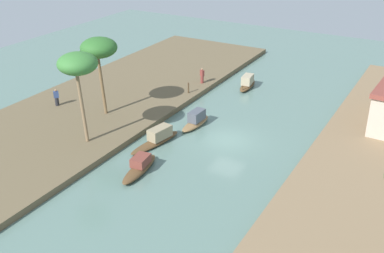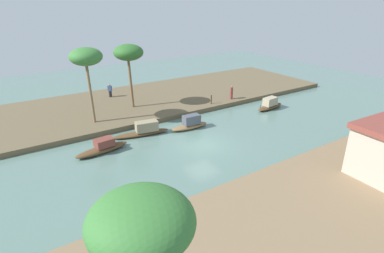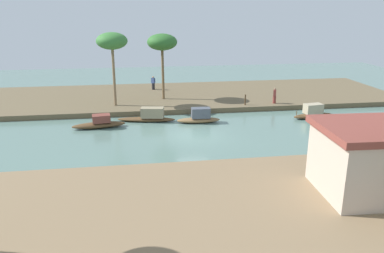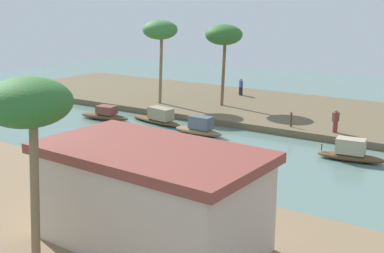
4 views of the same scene
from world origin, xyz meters
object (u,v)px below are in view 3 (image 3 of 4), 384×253
(mooring_post, at_px, (245,100))
(person_by_mooring, at_px, (275,96))
(sampan_foreground, at_px, (99,123))
(person_on_near_bank, at_px, (153,83))
(sampan_with_red_awning, at_px, (199,117))
(palm_tree_left_far, at_px, (112,42))
(sampan_upstream_small, at_px, (149,116))
(sampan_midstream, at_px, (313,113))
(palm_tree_left_near, at_px, (162,43))

(mooring_post, bearing_deg, person_by_mooring, -176.82)
(sampan_foreground, bearing_deg, person_on_near_bank, -119.24)
(sampan_with_red_awning, height_order, person_on_near_bank, person_on_near_bank)
(person_on_near_bank, height_order, palm_tree_left_far, palm_tree_left_far)
(sampan_upstream_small, xyz_separation_m, palm_tree_left_far, (3.04, -4.50, 6.03))
(sampan_midstream, bearing_deg, sampan_foreground, -6.49)
(sampan_with_red_awning, relative_size, person_on_near_bank, 2.46)
(sampan_with_red_awning, xyz_separation_m, palm_tree_left_near, (2.51, -7.64, 5.69))
(mooring_post, bearing_deg, person_on_near_bank, -45.61)
(sampan_foreground, relative_size, mooring_post, 4.37)
(person_by_mooring, relative_size, palm_tree_left_near, 0.24)
(sampan_upstream_small, bearing_deg, mooring_post, -154.12)
(person_on_near_bank, distance_m, mooring_post, 12.08)
(palm_tree_left_far, bearing_deg, sampan_with_red_awning, 143.03)
(person_on_near_bank, distance_m, person_by_mooring, 14.25)
(person_by_mooring, relative_size, mooring_post, 1.53)
(sampan_upstream_small, distance_m, person_on_near_bank, 11.37)
(sampan_upstream_small, bearing_deg, palm_tree_left_near, -94.94)
(sampan_midstream, relative_size, palm_tree_left_far, 0.58)
(sampan_foreground, bearing_deg, sampan_with_red_awning, 174.69)
(person_by_mooring, bearing_deg, person_on_near_bank, -101.35)
(palm_tree_left_near, bearing_deg, mooring_post, 152.73)
(mooring_post, bearing_deg, sampan_foreground, 16.30)
(sampan_foreground, relative_size, palm_tree_left_near, 0.67)
(mooring_post, height_order, palm_tree_left_far, palm_tree_left_far)
(person_by_mooring, bearing_deg, sampan_midstream, 54.22)
(person_by_mooring, bearing_deg, sampan_upstream_small, -52.05)
(sampan_upstream_small, distance_m, person_by_mooring, 12.78)
(sampan_foreground, bearing_deg, sampan_midstream, 173.30)
(sampan_with_red_awning, height_order, palm_tree_left_near, palm_tree_left_near)
(person_on_near_bank, xyz_separation_m, palm_tree_left_far, (4.01, 6.81, 5.32))
(sampan_upstream_small, xyz_separation_m, sampan_with_red_awning, (-4.28, 1.02, 0.02))
(sampan_midstream, bearing_deg, palm_tree_left_near, -38.00)
(sampan_foreground, xyz_separation_m, sampan_midstream, (-18.79, -0.15, 0.09))
(person_on_near_bank, bearing_deg, mooring_post, 179.30)
(person_on_near_bank, xyz_separation_m, palm_tree_left_near, (-0.80, 4.69, 4.99))
(sampan_upstream_small, height_order, palm_tree_left_far, palm_tree_left_far)
(sampan_midstream, relative_size, person_on_near_bank, 2.59)
(sampan_midstream, bearing_deg, mooring_post, -43.01)
(person_on_near_bank, height_order, palm_tree_left_near, palm_tree_left_near)
(person_on_near_bank, bearing_deg, palm_tree_left_far, 104.37)
(sampan_foreground, height_order, sampan_with_red_awning, sampan_with_red_awning)
(sampan_foreground, distance_m, palm_tree_left_far, 8.48)
(mooring_post, distance_m, palm_tree_left_far, 13.75)
(mooring_post, relative_size, palm_tree_left_far, 0.15)
(sampan_foreground, height_order, palm_tree_left_near, palm_tree_left_near)
(person_on_near_bank, distance_m, palm_tree_left_near, 6.89)
(person_by_mooring, height_order, palm_tree_left_far, palm_tree_left_far)
(sampan_foreground, xyz_separation_m, palm_tree_left_near, (-5.91, -7.91, 5.77))
(sampan_foreground, xyz_separation_m, person_by_mooring, (-16.57, -4.13, 0.80))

